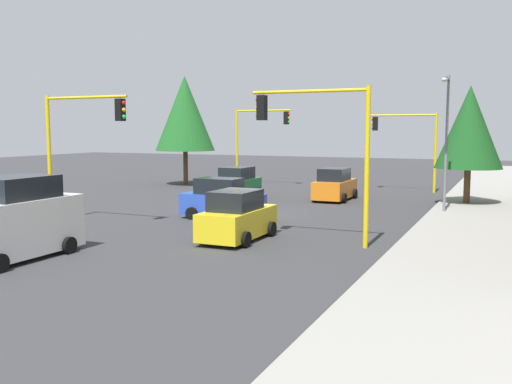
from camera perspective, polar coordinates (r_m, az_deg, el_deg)
name	(u,v)px	position (r m, az deg, el deg)	size (l,w,h in m)	color
ground_plane	(249,214)	(29.47, -0.74, -2.17)	(120.00, 120.00, 0.00)	#353538
sidewalk_kerb	(472,211)	(31.78, 20.74, -1.83)	(80.00, 4.00, 0.15)	gray
lane_arrow_near	(35,252)	(21.79, -21.16, -5.59)	(2.40, 1.10, 1.10)	silver
traffic_signal_far_right	(258,131)	(44.27, 0.15, 6.06)	(0.36, 4.59, 5.90)	yellow
traffic_signal_near_left	(320,134)	(21.46, 6.43, 5.77)	(0.36, 4.59, 5.88)	yellow
traffic_signal_far_left	(408,136)	(40.98, 14.93, 5.42)	(0.36, 4.59, 5.45)	yellow
traffic_signal_near_right	(78,133)	(27.24, -17.30, 5.64)	(0.36, 4.59, 5.89)	yellow
street_lamp_curbside	(446,129)	(30.21, 18.42, 5.99)	(2.15, 0.28, 7.00)	slate
tree_roadside_mid	(469,127)	(34.52, 20.50, 6.06)	(3.72, 3.72, 6.78)	brown
tree_opposite_side	(185,113)	(44.95, -7.10, 7.78)	(4.61, 4.61, 8.44)	brown
delivery_van_white	(14,222)	(20.59, -23.02, -2.74)	(4.80, 2.22, 2.77)	white
car_blue	(222,200)	(27.79, -3.42, -0.83)	(1.93, 3.99, 1.98)	blue
car_green	(236,184)	(35.85, -2.01, 0.78)	(4.07, 2.12, 1.98)	#1E7238
car_orange	(335,186)	(35.30, 7.85, 0.64)	(4.05, 2.07, 1.98)	orange
car_yellow	(237,217)	(22.37, -1.88, -2.55)	(3.97, 2.05, 1.98)	yellow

